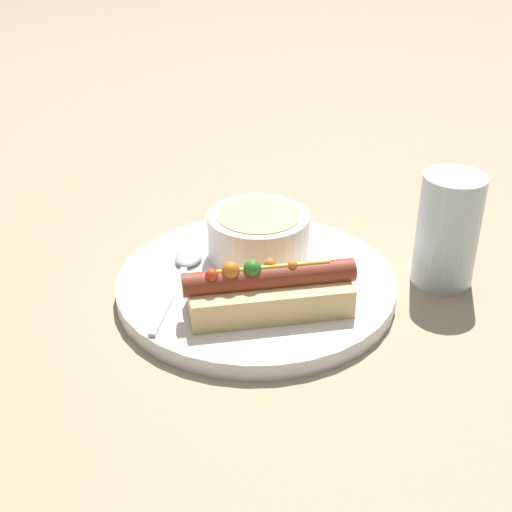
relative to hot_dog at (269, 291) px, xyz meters
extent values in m
plane|color=tan|center=(-0.01, 0.05, -0.04)|extent=(4.00, 4.00, 0.00)
cylinder|color=white|center=(-0.01, 0.05, -0.03)|extent=(0.28, 0.28, 0.02)
cube|color=#E5C17F|center=(0.00, 0.00, -0.01)|extent=(0.16, 0.09, 0.03)
cylinder|color=brown|center=(0.00, 0.00, 0.01)|extent=(0.16, 0.06, 0.02)
sphere|color=#387A28|center=(-0.01, 0.00, 0.03)|extent=(0.02, 0.02, 0.02)
sphere|color=orange|center=(-0.03, -0.01, 0.03)|extent=(0.02, 0.02, 0.02)
sphere|color=orange|center=(0.02, 0.00, 0.02)|extent=(0.01, 0.01, 0.01)
sphere|color=orange|center=(0.00, 0.01, 0.02)|extent=(0.01, 0.01, 0.01)
sphere|color=#C63F1E|center=(-0.05, -0.02, 0.02)|extent=(0.01, 0.01, 0.01)
cylinder|color=gold|center=(0.00, 0.00, 0.02)|extent=(0.11, 0.03, 0.01)
cylinder|color=silver|center=(-0.01, 0.10, 0.00)|extent=(0.11, 0.11, 0.05)
cylinder|color=#D1C184|center=(-0.01, 0.10, 0.02)|extent=(0.09, 0.09, 0.01)
cube|color=#B7B7BC|center=(-0.09, 0.01, -0.02)|extent=(0.02, 0.12, 0.00)
ellipsoid|color=#B7B7BC|center=(-0.09, 0.08, -0.02)|extent=(0.03, 0.04, 0.01)
cylinder|color=silver|center=(0.17, 0.09, 0.02)|extent=(0.06, 0.06, 0.12)
camera|label=1|loc=(0.02, -0.55, 0.35)|focal=50.00mm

